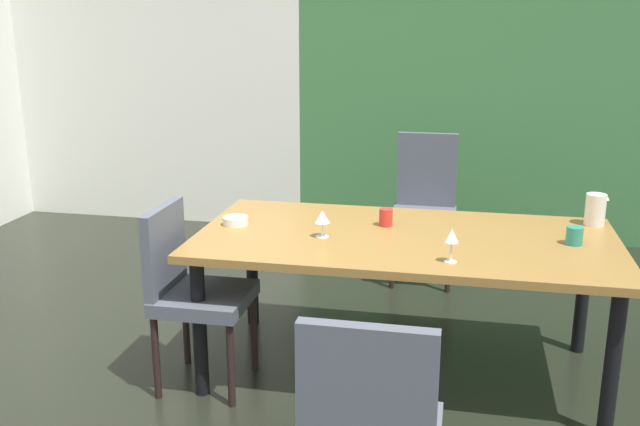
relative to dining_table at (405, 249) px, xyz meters
The scene contains 12 objects.
ground_plane 1.14m from the dining_table, 143.10° to the right, with size 6.28×6.22×0.02m, color black.
back_panel_interior 3.61m from the dining_table, 134.78° to the left, with size 2.74×0.10×2.75m, color silver.
garden_window_panel 2.69m from the dining_table, 75.59° to the left, with size 3.55×0.10×2.75m, color #3A6F3D.
dining_table is the anchor object (origin of this frame).
chair_head_far 1.46m from the dining_table, 89.55° to the left, with size 0.44×0.44×1.02m.
chair_left_near 1.09m from the dining_table, 162.24° to the right, with size 0.45×0.44×0.92m.
wine_glass_west 0.46m from the dining_table, 56.64° to the right, with size 0.06×0.06×0.16m.
wine_glass_near_window 0.45m from the dining_table, 165.80° to the right, with size 0.08×0.08×0.14m.
serving_bowl_corner 0.90m from the dining_table, behind, with size 0.13×0.13×0.04m, color silver.
cup_front 0.82m from the dining_table, ahead, with size 0.08×0.08×0.09m, color #297C6A.
cup_center 0.23m from the dining_table, 127.13° to the left, with size 0.07×0.07×0.09m, color red.
pitcher_north 1.05m from the dining_table, 22.36° to the left, with size 0.12×0.10×0.17m.
Camera 1 is at (0.99, -2.89, 1.82)m, focal length 40.00 mm.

